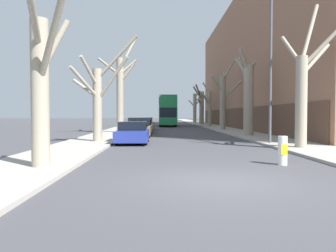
# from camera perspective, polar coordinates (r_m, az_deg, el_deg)

# --- Properties ---
(ground_plane) EXTENTS (300.00, 300.00, 0.00)m
(ground_plane) POSITION_cam_1_polar(r_m,az_deg,el_deg) (8.72, 9.08, -9.57)
(ground_plane) COLOR #424247
(sidewalk_left) EXTENTS (3.20, 120.00, 0.12)m
(sidewalk_left) POSITION_cam_1_polar(r_m,az_deg,el_deg) (58.58, -5.61, 0.35)
(sidewalk_left) COLOR #A39E93
(sidewalk_left) RESTS_ON ground
(sidewalk_right) EXTENTS (3.20, 120.00, 0.12)m
(sidewalk_right) POSITION_cam_1_polar(r_m,az_deg,el_deg) (58.89, 5.89, 0.36)
(sidewalk_right) COLOR #A39E93
(sidewalk_right) RESTS_ON ground
(building_facade_right) EXTENTS (10.08, 48.70, 15.94)m
(building_facade_right) POSITION_cam_1_polar(r_m,az_deg,el_deg) (43.82, 17.60, 10.07)
(building_facade_right) COLOR #93664C
(building_facade_right) RESTS_ON ground
(street_tree_left_0) EXTENTS (1.55, 2.00, 4.99)m
(street_tree_left_0) POSITION_cam_1_polar(r_m,az_deg,el_deg) (10.93, -21.24, 6.35)
(street_tree_left_0) COLOR gray
(street_tree_left_0) RESTS_ON ground
(street_tree_left_1) EXTENTS (4.09, 2.36, 6.47)m
(street_tree_left_1) POSITION_cam_1_polar(r_m,az_deg,el_deg) (20.41, -12.07, 4.86)
(street_tree_left_1) COLOR gray
(street_tree_left_1) RESTS_ON ground
(street_tree_left_2) EXTENTS (3.40, 2.95, 9.00)m
(street_tree_left_2) POSITION_cam_1_polar(r_m,az_deg,el_deg) (30.66, -8.28, 6.13)
(street_tree_left_2) COLOR gray
(street_tree_left_2) RESTS_ON ground
(street_tree_right_0) EXTENTS (3.05, 1.94, 7.56)m
(street_tree_right_0) POSITION_cam_1_polar(r_m,az_deg,el_deg) (17.71, 22.57, 5.90)
(street_tree_right_0) COLOR gray
(street_tree_right_0) RESTS_ON ground
(street_tree_right_1) EXTENTS (1.98, 2.76, 6.90)m
(street_tree_right_1) POSITION_cam_1_polar(r_m,az_deg,el_deg) (26.89, 13.76, 5.35)
(street_tree_right_1) COLOR gray
(street_tree_right_1) RESTS_ON ground
(street_tree_right_2) EXTENTS (3.44, 2.57, 7.99)m
(street_tree_right_2) POSITION_cam_1_polar(r_m,az_deg,el_deg) (36.47, 9.60, 4.64)
(street_tree_right_2) COLOR gray
(street_tree_right_2) RESTS_ON ground
(street_tree_right_3) EXTENTS (1.82, 4.13, 6.41)m
(street_tree_right_3) POSITION_cam_1_polar(r_m,az_deg,el_deg) (46.69, 7.13, 3.54)
(street_tree_right_3) COLOR gray
(street_tree_right_3) RESTS_ON ground
(street_tree_right_4) EXTENTS (2.09, 2.74, 6.75)m
(street_tree_right_4) POSITION_cam_1_polar(r_m,az_deg,el_deg) (56.20, 5.80, 3.45)
(street_tree_right_4) COLOR gray
(street_tree_right_4) RESTS_ON ground
(street_tree_right_5) EXTENTS (3.53, 3.08, 6.48)m
(street_tree_right_5) POSITION_cam_1_polar(r_m,az_deg,el_deg) (65.87, 4.76, 3.35)
(street_tree_right_5) COLOR gray
(street_tree_right_5) RESTS_ON ground
(double_decker_bus) EXTENTS (2.53, 10.63, 4.44)m
(double_decker_bus) POSITION_cam_1_polar(r_m,az_deg,el_deg) (49.39, -0.11, 2.89)
(double_decker_bus) COLOR #1E7F47
(double_decker_bus) RESTS_ON ground
(parked_car_0) EXTENTS (1.85, 4.27, 1.31)m
(parked_car_0) POSITION_cam_1_polar(r_m,az_deg,el_deg) (20.05, -6.10, -1.19)
(parked_car_0) COLOR navy
(parked_car_0) RESTS_ON ground
(parked_car_1) EXTENTS (1.82, 3.91, 1.51)m
(parked_car_1) POSITION_cam_1_polar(r_m,az_deg,el_deg) (25.75, -5.05, -0.32)
(parked_car_1) COLOR olive
(parked_car_1) RESTS_ON ground
(parked_car_2) EXTENTS (1.81, 4.12, 1.35)m
(parked_car_2) POSITION_cam_1_polar(r_m,az_deg,el_deg) (30.93, -4.43, -0.05)
(parked_car_2) COLOR silver
(parked_car_2) RESTS_ON ground
(parked_car_3) EXTENTS (1.71, 3.97, 1.41)m
(parked_car_3) POSITION_cam_1_polar(r_m,az_deg,el_deg) (37.26, -3.91, 0.35)
(parked_car_3) COLOR olive
(parked_car_3) RESTS_ON ground
(lamp_post) EXTENTS (1.40, 0.20, 9.41)m
(lamp_post) POSITION_cam_1_polar(r_m,az_deg,el_deg) (19.98, 17.22, 11.81)
(lamp_post) COLOR #4C4F54
(lamp_post) RESTS_ON ground
(traffic_bollard) EXTENTS (0.31, 0.33, 1.00)m
(traffic_bollard) POSITION_cam_1_polar(r_m,az_deg,el_deg) (12.01, 19.33, -4.05)
(traffic_bollard) COLOR white
(traffic_bollard) RESTS_ON ground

